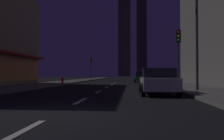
# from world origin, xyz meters

# --- Properties ---
(ground_plane) EXTENTS (78.00, 136.00, 0.10)m
(ground_plane) POSITION_xyz_m (0.00, 32.00, -0.05)
(ground_plane) COLOR black
(sidewalk_right) EXTENTS (4.00, 76.00, 0.15)m
(sidewalk_right) POSITION_xyz_m (7.00, 32.00, 0.07)
(sidewalk_right) COLOR #605E59
(sidewalk_right) RESTS_ON ground
(sidewalk_left) EXTENTS (4.00, 76.00, 0.15)m
(sidewalk_left) POSITION_xyz_m (-7.00, 32.00, 0.07)
(sidewalk_left) COLOR #605E59
(sidewalk_left) RESTS_ON ground
(lane_marking_center) EXTENTS (0.16, 28.20, 0.01)m
(lane_marking_center) POSITION_xyz_m (0.00, 11.00, 0.01)
(lane_marking_center) COLOR silver
(lane_marking_center) RESTS_ON ground
(skyscraper_distant_tall) EXTENTS (8.59, 5.29, 78.56)m
(skyscraper_distant_tall) POSITION_xyz_m (-2.49, 156.25, 39.28)
(skyscraper_distant_tall) COLOR #494537
(skyscraper_distant_tall) RESTS_ON ground
(skyscraper_distant_mid) EXTENTS (6.96, 7.70, 53.18)m
(skyscraper_distant_mid) POSITION_xyz_m (9.26, 147.96, 26.59)
(skyscraper_distant_mid) COLOR #484436
(skyscraper_distant_mid) RESTS_ON ground
(car_parked_near) EXTENTS (1.98, 4.24, 1.45)m
(car_parked_near) POSITION_xyz_m (3.60, 6.67, 0.74)
(car_parked_near) COLOR silver
(car_parked_near) RESTS_ON ground
(car_parked_far) EXTENTS (1.98, 4.24, 1.45)m
(car_parked_far) POSITION_xyz_m (3.60, 26.67, 0.74)
(car_parked_far) COLOR #1E722D
(car_parked_far) RESTS_ON ground
(fire_hydrant_far_left) EXTENTS (0.42, 0.30, 0.65)m
(fire_hydrant_far_left) POSITION_xyz_m (-5.90, 19.76, 0.45)
(fire_hydrant_far_left) COLOR red
(fire_hydrant_far_left) RESTS_ON sidewalk_left
(traffic_light_near_right) EXTENTS (0.32, 0.48, 4.20)m
(traffic_light_near_right) POSITION_xyz_m (5.50, 10.42, 3.19)
(traffic_light_near_right) COLOR #2D2D2D
(traffic_light_near_right) RESTS_ON sidewalk_right
(traffic_light_far_left) EXTENTS (0.32, 0.48, 4.20)m
(traffic_light_far_left) POSITION_xyz_m (-5.50, 36.53, 3.19)
(traffic_light_far_left) COLOR #2D2D2D
(traffic_light_far_left) RESTS_ON sidewalk_left
(street_lamp_right) EXTENTS (1.96, 0.56, 6.58)m
(street_lamp_right) POSITION_xyz_m (5.38, 8.26, 5.07)
(street_lamp_right) COLOR #38383D
(street_lamp_right) RESTS_ON sidewalk_right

